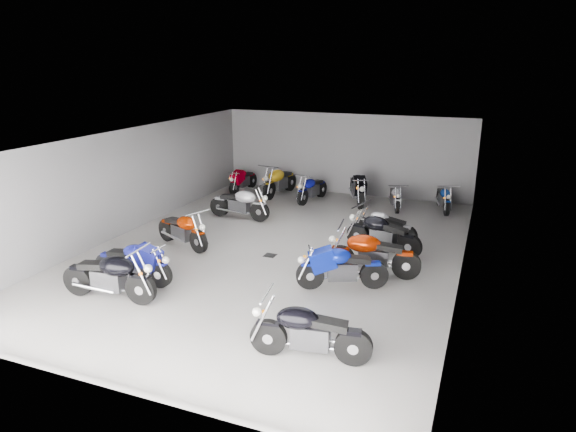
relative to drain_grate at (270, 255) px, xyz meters
name	(u,v)px	position (x,y,z in m)	size (l,w,h in m)	color
ground	(277,250)	(0.00, 0.50, -0.01)	(14.00, 14.00, 0.00)	gray
wall_back	(345,154)	(0.00, 7.50, 1.59)	(10.00, 0.10, 3.20)	slate
wall_left	(129,181)	(-5.00, 0.50, 1.59)	(0.10, 14.00, 3.20)	slate
wall_right	(466,215)	(5.00, 0.50, 1.59)	(0.10, 14.00, 3.20)	slate
ceiling	(276,137)	(0.00, 0.50, 3.21)	(10.00, 14.00, 0.04)	black
drain_grate	(270,255)	(0.00, 0.00, 0.00)	(0.32, 0.32, 0.01)	black
motorcycle_left_a	(109,276)	(-2.25, -3.82, 0.56)	(2.36, 0.51, 1.04)	black
motorcycle_left_b	(133,263)	(-2.34, -2.87, 0.51)	(2.16, 0.42, 0.95)	black
motorcycle_left_d	(183,230)	(-2.62, -0.28, 0.51)	(2.07, 0.89, 0.95)	black
motorcycle_left_f	(240,204)	(-2.32, 2.79, 0.53)	(2.24, 0.46, 0.99)	black
motorcycle_right_a	(309,332)	(2.69, -4.45, 0.53)	(2.23, 0.55, 0.98)	black
motorcycle_right_c	(341,268)	(2.41, -1.33, 0.52)	(2.07, 1.00, 0.96)	black
motorcycle_right_d	(372,254)	(2.91, -0.31, 0.56)	(2.35, 0.54, 1.03)	black
motorcycle_right_e	(382,234)	(2.82, 1.41, 0.54)	(2.23, 0.74, 1.00)	black
motorcycle_right_f	(385,226)	(2.69, 2.38, 0.47)	(1.96, 0.62, 0.87)	black
motorcycle_back_a	(243,180)	(-3.96, 6.29, 0.47)	(0.43, 1.99, 0.87)	black
motorcycle_back_b	(279,181)	(-2.30, 6.22, 0.57)	(0.57, 2.39, 1.05)	black
motorcycle_back_c	(312,189)	(-0.79, 5.83, 0.49)	(0.56, 2.07, 0.91)	black
motorcycle_back_d	(357,188)	(0.88, 6.21, 0.57)	(1.09, 2.26, 1.05)	black
motorcycle_back_e	(395,197)	(2.35, 5.99, 0.44)	(0.67, 1.79, 0.81)	black
motorcycle_back_f	(444,198)	(4.01, 6.37, 0.46)	(0.65, 1.90, 0.85)	black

